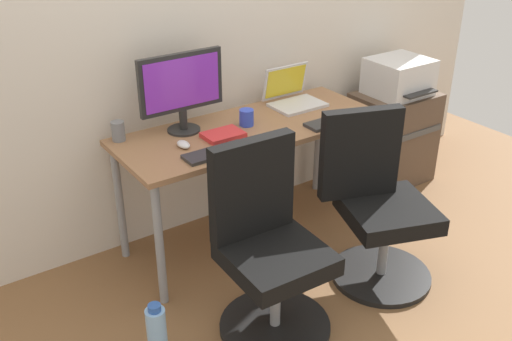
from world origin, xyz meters
TOP-DOWN VIEW (x-y plane):
  - ground_plane at (0.00, 0.00)m, footprint 5.28×5.28m
  - back_wall at (0.00, 0.38)m, footprint 4.40×0.04m
  - desk at (0.00, 0.00)m, footprint 1.52×0.59m
  - office_chair_left at (-0.36, -0.67)m, footprint 0.54×0.54m
  - office_chair_right at (0.34, -0.68)m, footprint 0.56×0.56m
  - side_cabinet at (1.24, 0.07)m, footprint 0.54×0.41m
  - printer at (1.24, 0.07)m, footprint 0.38×0.40m
  - water_bottle_on_floor at (-0.91, -0.60)m, footprint 0.09×0.09m
  - desktop_monitor at (-0.33, 0.16)m, footprint 0.48×0.18m
  - open_laptop at (0.41, 0.15)m, footprint 0.31×0.27m
  - keyboard_by_monitor at (-0.34, -0.20)m, footprint 0.34×0.12m
  - keyboard_by_laptop at (0.41, -0.22)m, footprint 0.34×0.12m
  - mouse_by_monitor at (-0.44, -0.03)m, footprint 0.06×0.10m
  - mouse_by_laptop at (0.03, -0.23)m, footprint 0.06×0.10m
  - coffee_mug at (-0.01, 0.03)m, footprint 0.08×0.08m
  - pen_cup at (-0.68, 0.24)m, footprint 0.07×0.07m
  - notebook at (-0.20, -0.04)m, footprint 0.21×0.15m

SIDE VIEW (x-z plane):
  - ground_plane at x=0.00m, z-range 0.00..0.00m
  - water_bottle_on_floor at x=-0.91m, z-range -0.01..0.30m
  - side_cabinet at x=1.24m, z-range 0.00..0.64m
  - office_chair_left at x=-0.36m, z-range -0.05..0.89m
  - office_chair_right at x=0.34m, z-range -0.05..0.89m
  - desk at x=0.00m, z-range 0.29..1.01m
  - keyboard_by_monitor at x=-0.34m, z-range 0.72..0.74m
  - keyboard_by_laptop at x=0.41m, z-range 0.72..0.74m
  - notebook at x=-0.20m, z-range 0.72..0.75m
  - mouse_by_monitor at x=-0.44m, z-range 0.72..0.76m
  - mouse_by_laptop at x=0.03m, z-range 0.72..0.76m
  - printer at x=1.24m, z-range 0.64..0.88m
  - coffee_mug at x=-0.01m, z-range 0.72..0.82m
  - pen_cup at x=-0.68m, z-range 0.72..0.83m
  - open_laptop at x=0.41m, z-range 0.67..0.89m
  - desktop_monitor at x=-0.33m, z-range 0.76..1.19m
  - back_wall at x=0.00m, z-range 0.00..2.60m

